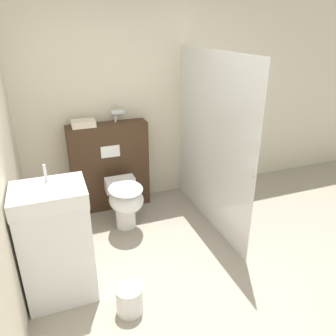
% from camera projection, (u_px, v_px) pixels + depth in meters
% --- Properties ---
extents(ground_plane, '(12.00, 12.00, 0.00)m').
position_uv_depth(ground_plane, '(203.00, 296.00, 2.81)').
color(ground_plane, '#9E9384').
extents(wall_back, '(8.00, 0.06, 2.50)m').
position_uv_depth(wall_back, '(136.00, 103.00, 4.00)').
color(wall_back, beige).
rests_on(wall_back, ground_plane).
extents(partition_panel, '(0.94, 0.24, 1.08)m').
position_uv_depth(partition_panel, '(110.00, 167.00, 4.00)').
color(partition_panel, '#3D2819').
rests_on(partition_panel, ground_plane).
extents(shower_glass, '(0.04, 1.69, 1.91)m').
position_uv_depth(shower_glass, '(211.00, 143.00, 3.55)').
color(shower_glass, silver).
rests_on(shower_glass, ground_plane).
extents(toilet, '(0.37, 0.59, 0.53)m').
position_uv_depth(toilet, '(125.00, 200.00, 3.63)').
color(toilet, white).
rests_on(toilet, ground_plane).
extents(sink_vanity, '(0.55, 0.43, 1.16)m').
position_uv_depth(sink_vanity, '(56.00, 244.00, 2.65)').
color(sink_vanity, white).
rests_on(sink_vanity, ground_plane).
extents(hair_drier, '(0.17, 0.07, 0.15)m').
position_uv_depth(hair_drier, '(118.00, 113.00, 3.81)').
color(hair_drier, '#B7B7BC').
rests_on(hair_drier, partition_panel).
extents(folded_towel, '(0.26, 0.19, 0.07)m').
position_uv_depth(folded_towel, '(83.00, 123.00, 3.67)').
color(folded_towel, beige).
rests_on(folded_towel, partition_panel).
extents(waste_bin, '(0.22, 0.22, 0.24)m').
position_uv_depth(waste_bin, '(129.00, 300.00, 2.62)').
color(waste_bin, silver).
rests_on(waste_bin, ground_plane).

